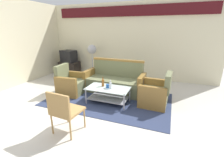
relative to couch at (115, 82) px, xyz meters
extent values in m
plane|color=beige|center=(-0.08, -1.31, -0.32)|extent=(14.00, 14.00, 0.00)
cube|color=beige|center=(-0.08, 1.75, 1.08)|extent=(6.52, 0.12, 2.80)
cube|color=#4C1419|center=(-0.08, 1.66, 2.15)|extent=(5.76, 0.08, 0.36)
cube|color=#2D3856|center=(0.05, -0.61, -0.31)|extent=(3.26, 2.01, 0.01)
cube|color=#6B704C|center=(0.00, -0.05, -0.10)|extent=(1.62, 0.75, 0.42)
cube|color=#6B704C|center=(0.01, 0.27, 0.35)|extent=(1.60, 0.19, 0.48)
cube|color=olive|center=(0.84, -0.08, 0.00)|extent=(0.14, 0.70, 0.62)
cube|color=olive|center=(-0.84, -0.03, 0.00)|extent=(0.14, 0.70, 0.62)
cube|color=olive|center=(0.01, 0.27, 0.62)|extent=(1.64, 0.15, 0.06)
cube|color=#6B704C|center=(-1.13, -0.59, -0.11)|extent=(0.70, 0.65, 0.40)
cube|color=#6B704C|center=(-1.44, -0.61, 0.32)|extent=(0.16, 0.61, 0.45)
cube|color=olive|center=(-1.16, -0.26, -0.02)|extent=(0.67, 0.15, 0.58)
cube|color=olive|center=(-1.11, -0.92, -0.02)|extent=(0.67, 0.15, 0.58)
cube|color=#6B704C|center=(1.23, -0.46, -0.11)|extent=(0.69, 0.63, 0.40)
cube|color=#6B704C|center=(1.54, -0.48, 0.32)|extent=(0.15, 0.61, 0.45)
cube|color=olive|center=(1.21, -0.79, -0.02)|extent=(0.66, 0.13, 0.58)
cube|color=olive|center=(1.24, -0.13, -0.02)|extent=(0.66, 0.13, 0.58)
cube|color=silver|center=(0.10, -0.78, 0.09)|extent=(1.10, 0.60, 0.02)
cube|color=#9E9EA5|center=(0.10, -0.78, -0.19)|extent=(1.00, 0.52, 0.02)
cylinder|color=#9E9EA5|center=(-0.41, -0.52, -0.11)|extent=(0.04, 0.04, 0.40)
cylinder|color=#9E9EA5|center=(0.61, -0.52, -0.11)|extent=(0.04, 0.04, 0.40)
cylinder|color=#9E9EA5|center=(-0.41, -1.04, -0.11)|extent=(0.04, 0.04, 0.40)
cylinder|color=#9E9EA5|center=(0.61, -1.04, -0.11)|extent=(0.04, 0.04, 0.40)
cylinder|color=silver|center=(0.18, -0.81, 0.18)|extent=(0.06, 0.06, 0.16)
cylinder|color=silver|center=(0.18, -0.81, 0.29)|extent=(0.02, 0.02, 0.07)
cylinder|color=brown|center=(-0.07, -0.71, 0.18)|extent=(0.07, 0.07, 0.18)
cylinder|color=brown|center=(-0.07, -0.71, 0.31)|extent=(0.03, 0.03, 0.08)
cylinder|color=#2659A5|center=(0.09, -0.79, 0.14)|extent=(0.08, 0.08, 0.10)
cube|color=black|center=(-2.50, 1.24, -0.06)|extent=(0.80, 0.50, 0.52)
cube|color=black|center=(-2.50, 1.24, 0.44)|extent=(0.66, 0.52, 0.48)
cube|color=black|center=(-2.47, 1.46, 0.44)|extent=(0.51, 0.08, 0.36)
cylinder|color=#2D2D33|center=(-1.42, 1.29, -0.30)|extent=(0.32, 0.32, 0.03)
cylinder|color=#B2B2B7|center=(-1.42, 1.29, 0.19)|extent=(0.03, 0.03, 0.95)
sphere|color=#B2B2B7|center=(-1.42, 1.29, 0.77)|extent=(0.36, 0.36, 0.36)
cube|color=#AD844C|center=(-0.14, -2.16, 0.10)|extent=(0.51, 0.51, 0.04)
cube|color=#AD844C|center=(-0.16, -2.38, 0.32)|extent=(0.48, 0.08, 0.40)
cylinder|color=#AD844C|center=(-0.33, -1.94, -0.11)|extent=(0.03, 0.03, 0.42)
cylinder|color=#AD844C|center=(0.09, -1.97, -0.11)|extent=(0.03, 0.03, 0.42)
cylinder|color=#AD844C|center=(-0.36, -2.35, -0.11)|extent=(0.03, 0.03, 0.42)
cylinder|color=#AD844C|center=(0.06, -2.39, -0.11)|extent=(0.03, 0.03, 0.42)
camera|label=1|loc=(1.55, -4.31, 1.55)|focal=25.43mm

